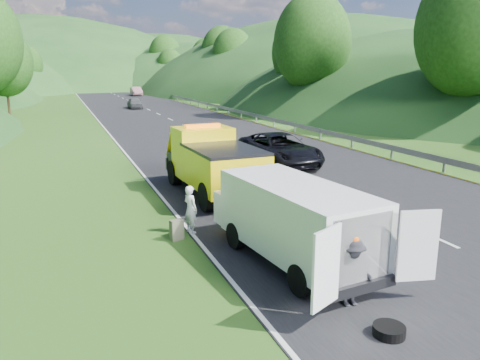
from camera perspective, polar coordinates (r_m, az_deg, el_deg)
name	(u,v)px	position (r m, az deg, el deg)	size (l,w,h in m)	color
ground	(314,228)	(15.58, 9.06, -5.81)	(320.00, 320.00, 0.00)	#38661E
road_surface	(158,114)	(53.94, -9.92, 7.92)	(14.00, 200.00, 0.02)	black
guardrail	(192,104)	(67.74, -5.93, 9.15)	(0.06, 140.00, 1.52)	gray
tree_line_right	(253,99)	(78.97, 1.64, 9.84)	(14.00, 140.00, 14.00)	#2A5D1B
hills_backdrop	(106,85)	(148.11, -16.02, 11.07)	(201.00, 288.60, 44.00)	#2D5B23
tow_truck	(213,162)	(19.24, -3.36, 2.25)	(2.67, 6.55, 2.78)	black
white_van	(293,218)	(12.48, 6.42, -4.63)	(3.38, 6.44, 2.20)	black
woman	(191,233)	(15.06, -5.98, -6.40)	(0.56, 0.41, 1.53)	white
child	(266,228)	(15.44, 3.13, -5.85)	(0.48, 0.38, 0.99)	tan
worker	(350,305)	(10.97, 13.23, -14.67)	(1.01, 0.58, 1.56)	black
suitcase	(177,230)	(14.40, -7.72, -6.05)	(0.40, 0.22, 0.64)	#575641
spare_tire	(389,336)	(10.08, 17.66, -17.69)	(0.64, 0.64, 0.20)	black
passing_suv	(279,165)	(25.36, 4.79, 1.86)	(2.77, 6.00, 1.67)	black
dist_car_a	(135,109)	(61.81, -12.66, 8.48)	(1.62, 4.03, 1.37)	#414346
dist_car_b	(136,96)	(90.12, -12.51, 9.99)	(1.70, 4.87, 1.61)	#83575D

